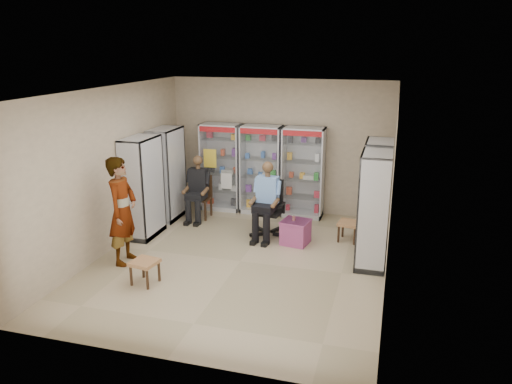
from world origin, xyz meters
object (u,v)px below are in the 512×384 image
(cabinet_back_left, at_px, (222,167))
(wooden_chair, at_px, (200,197))
(office_chair, at_px, (268,209))
(standing_man, at_px, (122,211))
(woven_stool_b, at_px, (145,272))
(seated_shopkeeper, at_px, (268,202))
(cabinet_back_right, at_px, (303,173))
(cabinet_left_far, at_px, (167,174))
(cabinet_back_mid, at_px, (261,170))
(pink_trunk, at_px, (296,232))
(cabinet_right_far, at_px, (377,193))
(cabinet_right_near, at_px, (373,210))
(cabinet_left_near, at_px, (143,188))
(woven_stool_a, at_px, (349,231))

(cabinet_back_left, xyz_separation_m, wooden_chair, (-0.25, -0.73, -0.53))
(office_chair, distance_m, standing_man, 2.88)
(wooden_chair, height_order, woven_stool_b, wooden_chair)
(wooden_chair, height_order, seated_shopkeeper, seated_shopkeeper)
(standing_man, bearing_deg, cabinet_back_right, -40.70)
(cabinet_left_far, bearing_deg, wooden_chair, 106.39)
(cabinet_back_mid, distance_m, pink_trunk, 2.14)
(seated_shopkeeper, bearing_deg, cabinet_right_far, 13.60)
(cabinet_left_far, bearing_deg, woven_stool_b, 18.46)
(cabinet_back_mid, xyz_separation_m, cabinet_right_near, (2.58, -2.23, 0.00))
(cabinet_right_near, xyz_separation_m, cabinet_left_near, (-4.46, 0.20, 0.00))
(cabinet_left_near, relative_size, seated_shopkeeper, 1.38)
(cabinet_back_left, relative_size, cabinet_back_right, 1.00)
(woven_stool_a, xyz_separation_m, standing_man, (-3.70, -2.06, 0.76))
(cabinet_back_right, xyz_separation_m, woven_stool_b, (-1.82, -3.95, -0.80))
(cabinet_right_far, height_order, wooden_chair, cabinet_right_far)
(cabinet_back_right, relative_size, seated_shopkeeper, 1.38)
(cabinet_back_mid, height_order, wooden_chair, cabinet_back_mid)
(woven_stool_b, height_order, standing_man, standing_man)
(cabinet_back_right, bearing_deg, office_chair, -107.30)
(cabinet_back_mid, xyz_separation_m, woven_stool_a, (2.10, -1.23, -0.80))
(cabinet_left_near, height_order, standing_man, cabinet_left_near)
(pink_trunk, bearing_deg, woven_stool_a, 23.19)
(pink_trunk, height_order, standing_man, standing_man)
(cabinet_left_far, relative_size, cabinet_left_near, 1.00)
(cabinet_back_right, bearing_deg, cabinet_right_near, -53.84)
(wooden_chair, distance_m, office_chair, 1.84)
(cabinet_left_near, bearing_deg, cabinet_back_left, 155.39)
(cabinet_left_far, bearing_deg, cabinet_back_mid, 116.32)
(cabinet_back_right, bearing_deg, cabinet_back_mid, 180.00)
(cabinet_left_near, bearing_deg, office_chair, 105.11)
(cabinet_right_far, relative_size, woven_stool_a, 5.08)
(cabinet_back_left, xyz_separation_m, cabinet_back_right, (1.90, 0.00, 0.00))
(office_chair, bearing_deg, cabinet_back_mid, 115.88)
(cabinet_back_mid, bearing_deg, woven_stool_a, -30.21)
(office_chair, xyz_separation_m, woven_stool_b, (-1.39, -2.57, -0.37))
(wooden_chair, relative_size, standing_man, 0.49)
(office_chair, bearing_deg, cabinet_right_far, 12.24)
(wooden_chair, bearing_deg, office_chair, -20.76)
(cabinet_back_right, distance_m, wooden_chair, 2.33)
(woven_stool_a, bearing_deg, wooden_chair, 171.47)
(wooden_chair, bearing_deg, cabinet_back_right, 18.75)
(seated_shopkeeper, relative_size, woven_stool_a, 3.68)
(cabinet_right_near, height_order, pink_trunk, cabinet_right_near)
(woven_stool_a, bearing_deg, cabinet_left_far, 175.76)
(cabinet_back_mid, xyz_separation_m, office_chair, (0.52, -1.38, -0.43))
(cabinet_back_mid, xyz_separation_m, cabinet_right_far, (2.58, -1.13, 0.00))
(cabinet_left_far, height_order, cabinet_left_near, same)
(cabinet_back_left, height_order, woven_stool_b, cabinet_back_left)
(cabinet_right_far, height_order, woven_stool_a, cabinet_right_far)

